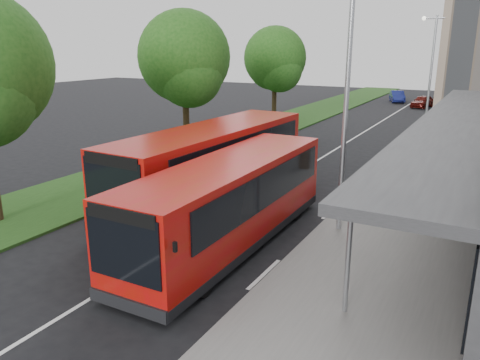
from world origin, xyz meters
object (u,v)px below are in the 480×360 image
at_px(bus_main, 230,203).
at_px(lamp_post_near, 344,94).
at_px(lamp_post_far, 430,68).
at_px(bus_second, 213,165).
at_px(litter_bin, 403,170).
at_px(tree_far, 275,62).
at_px(tree_mid, 185,63).
at_px(car_far, 397,96).
at_px(bollard, 421,138).
at_px(car_near, 423,101).

bearing_deg(bus_main, lamp_post_near, 44.72).
bearing_deg(lamp_post_near, lamp_post_far, 90.00).
bearing_deg(bus_second, litter_bin, 47.99).
bearing_deg(tree_far, tree_mid, -90.00).
bearing_deg(lamp_post_near, car_far, 98.03).
relative_size(tree_far, lamp_post_near, 0.96).
xyz_separation_m(lamp_post_near, car_far, (-5.77, 40.89, -4.08)).
distance_m(lamp_post_near, bollard, 16.60).
height_order(lamp_post_far, car_far, lamp_post_far).
distance_m(tree_mid, car_near, 31.65).
bearing_deg(litter_bin, lamp_post_near, -97.20).
bearing_deg(lamp_post_far, bollard, -84.48).
bearing_deg(car_far, lamp_post_near, -100.05).
relative_size(lamp_post_far, car_far, 2.07).
xyz_separation_m(tree_mid, lamp_post_far, (11.13, 12.95, -0.55)).
distance_m(bus_second, car_near, 36.59).
distance_m(lamp_post_near, car_far, 41.50).
xyz_separation_m(tree_far, bus_second, (5.74, -18.37, -3.37)).
bearing_deg(tree_mid, bus_second, -48.01).
bearing_deg(tree_far, car_far, 76.21).
relative_size(lamp_post_far, bollard, 9.23).
relative_size(tree_mid, bollard, 9.42).
distance_m(bus_second, car_far, 40.23).
relative_size(bus_main, litter_bin, 9.62).
bearing_deg(bollard, lamp_post_far, 95.52).
relative_size(tree_mid, lamp_post_near, 1.02).
distance_m(bus_main, bollard, 19.02).
relative_size(bus_second, car_far, 2.87).
relative_size(bus_main, car_far, 2.56).
bearing_deg(litter_bin, bus_second, -133.98).
height_order(lamp_post_far, bus_second, lamp_post_far).
relative_size(bus_second, litter_bin, 10.81).
height_order(tree_mid, bollard, tree_mid).
bearing_deg(car_far, bus_main, -104.03).
bearing_deg(litter_bin, bus_main, -109.94).
height_order(tree_far, car_far, tree_far).
relative_size(tree_far, bus_second, 0.69).
bearing_deg(lamp_post_far, car_far, 105.43).
bearing_deg(bus_main, tree_mid, 130.65).
distance_m(tree_mid, bus_main, 13.45).
relative_size(bus_main, bollard, 11.38).
relative_size(lamp_post_near, car_near, 2.15).
distance_m(tree_mid, car_far, 34.57).
distance_m(bus_second, litter_bin, 9.12).
bearing_deg(tree_far, bollard, -14.53).
bearing_deg(lamp_post_far, tree_far, -175.13).
xyz_separation_m(litter_bin, car_far, (-6.68, 33.68, -0.03)).
xyz_separation_m(bus_second, car_near, (2.89, 36.47, -0.96)).
bearing_deg(lamp_post_near, car_near, 93.85).
bearing_deg(bollard, car_far, 103.91).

